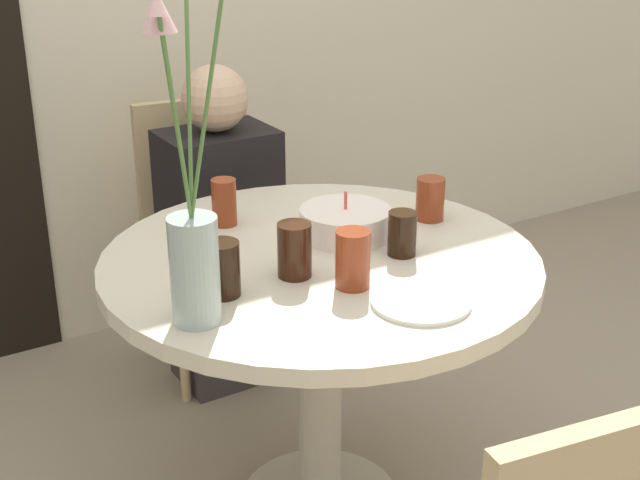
% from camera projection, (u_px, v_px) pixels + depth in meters
% --- Properties ---
extents(dining_table, '(1.04, 1.04, 0.73)m').
position_uv_depth(dining_table, '(320.00, 306.00, 2.15)').
color(dining_table, beige).
rests_on(dining_table, ground_plane).
extents(chair_far_back, '(0.44, 0.44, 0.89)m').
position_uv_depth(chair_far_back, '(205.00, 223.00, 2.94)').
color(chair_far_back, '#9E896B').
rests_on(chair_far_back, ground_plane).
extents(birthday_cake, '(0.23, 0.23, 0.12)m').
position_uv_depth(birthday_cake, '(345.00, 222.00, 2.20)').
color(birthday_cake, white).
rests_on(birthday_cake, dining_table).
extents(flower_vase, '(0.19, 0.25, 0.77)m').
position_uv_depth(flower_vase, '(191.00, 226.00, 1.71)').
color(flower_vase, '#9EB2AD').
rests_on(flower_vase, dining_table).
extents(side_plate, '(0.21, 0.21, 0.01)m').
position_uv_depth(side_plate, '(421.00, 302.00, 1.87)').
color(side_plate, white).
rests_on(side_plate, dining_table).
extents(drink_glass_0, '(0.07, 0.07, 0.11)m').
position_uv_depth(drink_glass_0, '(430.00, 199.00, 2.30)').
color(drink_glass_0, maroon).
rests_on(drink_glass_0, dining_table).
extents(drink_glass_1, '(0.08, 0.08, 0.12)m').
position_uv_depth(drink_glass_1, '(222.00, 269.00, 1.89)').
color(drink_glass_1, black).
rests_on(drink_glass_1, dining_table).
extents(drink_glass_2, '(0.08, 0.08, 0.13)m').
position_uv_depth(drink_glass_2, '(353.00, 259.00, 1.92)').
color(drink_glass_2, maroon).
rests_on(drink_glass_2, dining_table).
extents(drink_glass_3, '(0.06, 0.06, 0.12)m').
position_uv_depth(drink_glass_3, '(224.00, 202.00, 2.26)').
color(drink_glass_3, maroon).
rests_on(drink_glass_3, dining_table).
extents(drink_glass_4, '(0.07, 0.07, 0.11)m').
position_uv_depth(drink_glass_4, '(402.00, 234.00, 2.09)').
color(drink_glass_4, black).
rests_on(drink_glass_4, dining_table).
extents(drink_glass_5, '(0.08, 0.08, 0.12)m').
position_uv_depth(drink_glass_5, '(295.00, 250.00, 1.97)').
color(drink_glass_5, '#33190C').
rests_on(drink_glass_5, dining_table).
extents(person_boy, '(0.34, 0.24, 1.05)m').
position_uv_depth(person_boy, '(221.00, 240.00, 2.81)').
color(person_boy, '#383333').
rests_on(person_boy, ground_plane).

